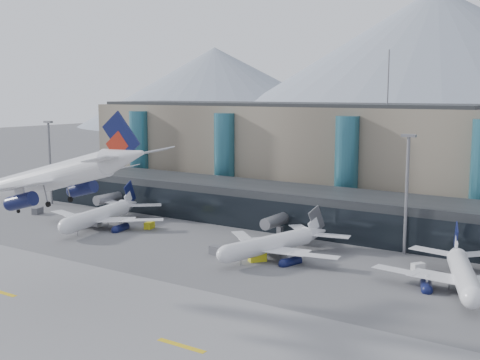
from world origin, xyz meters
name	(u,v)px	position (x,y,z in m)	size (l,w,h in m)	color
ground	(146,290)	(0.00, 0.00, 0.00)	(900.00, 900.00, 0.00)	#515154
runway_strip	(80,316)	(0.00, -15.00, 0.02)	(400.00, 40.00, 0.04)	slate
runway_markings	(80,316)	(0.00, -15.00, 0.05)	(128.00, 1.00, 0.02)	gold
concourse	(301,209)	(-0.02, 57.73, 4.97)	(170.00, 27.00, 10.00)	black
terminal_main	(279,152)	(-25.00, 90.00, 15.44)	(130.00, 30.00, 31.00)	gray
teal_towers	(282,163)	(-14.99, 74.01, 14.01)	(116.40, 19.40, 46.00)	#296274
lightmast_left	(50,158)	(-80.00, 45.00, 14.42)	(3.00, 1.20, 25.60)	slate
lightmast_mid	(407,187)	(30.00, 48.00, 14.42)	(3.00, 1.20, 25.60)	slate
hero_jet	(64,169)	(-8.32, -9.97, 21.73)	(36.92, 37.25, 12.05)	silver
jet_parked_left	(105,209)	(-43.52, 32.40, 4.30)	(34.44, 35.33, 11.36)	silver
jet_parked_mid	(280,237)	(8.52, 32.28, 3.98)	(31.50, 32.74, 10.51)	silver
jet_parked_right	(462,265)	(45.50, 32.25, 3.97)	(30.79, 32.69, 10.51)	silver
veh_a	(96,223)	(-44.85, 30.43, 0.81)	(2.87, 1.61, 1.61)	silver
veh_b	(149,225)	(-31.79, 36.13, 0.83)	(2.87, 1.76, 1.65)	gold
veh_c	(217,251)	(-2.90, 25.32, 0.94)	(3.40, 1.79, 1.89)	#4F4F54
veh_d	(418,267)	(36.12, 37.73, 0.73)	(2.54, 1.36, 1.45)	silver
veh_f	(38,211)	(-70.70, 32.43, 0.94)	(3.35, 1.77, 1.87)	#4F4F54
veh_g	(275,249)	(6.40, 33.68, 0.70)	(2.41, 1.41, 1.41)	silver
veh_h	(257,257)	(6.78, 25.92, 0.96)	(3.48, 1.83, 1.93)	gold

